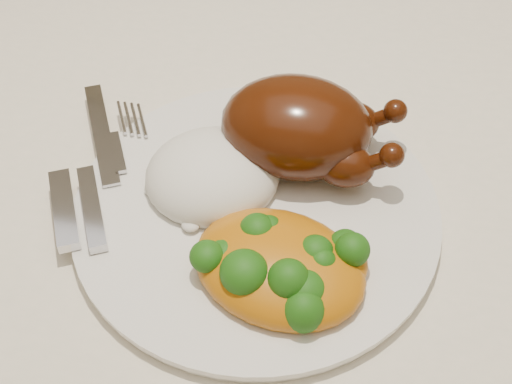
# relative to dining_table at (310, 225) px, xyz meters

# --- Properties ---
(dining_table) EXTENTS (1.60, 0.90, 0.76)m
(dining_table) POSITION_rel_dining_table_xyz_m (0.00, 0.00, 0.00)
(dining_table) COLOR brown
(dining_table) RESTS_ON floor
(tablecloth) EXTENTS (1.73, 1.03, 0.18)m
(tablecloth) POSITION_rel_dining_table_xyz_m (0.00, 0.00, 0.07)
(tablecloth) COLOR beige
(tablecloth) RESTS_ON dining_table
(dinner_plate) EXTENTS (0.32, 0.32, 0.01)m
(dinner_plate) POSITION_rel_dining_table_xyz_m (-0.04, -0.08, 0.11)
(dinner_plate) COLOR white
(dinner_plate) RESTS_ON tablecloth
(roast_chicken) EXTENTS (0.15, 0.10, 0.08)m
(roast_chicken) POSITION_rel_dining_table_xyz_m (-0.01, -0.02, 0.15)
(roast_chicken) COLOR #411606
(roast_chicken) RESTS_ON dinner_plate
(rice_mound) EXTENTS (0.14, 0.14, 0.06)m
(rice_mound) POSITION_rel_dining_table_xyz_m (-0.08, -0.06, 0.13)
(rice_mound) COLOR white
(rice_mound) RESTS_ON dinner_plate
(mac_and_cheese) EXTENTS (0.15, 0.13, 0.05)m
(mac_and_cheese) POSITION_rel_dining_table_xyz_m (-0.01, -0.14, 0.13)
(mac_and_cheese) COLOR orange
(mac_and_cheese) RESTS_ON dinner_plate
(cutlery) EXTENTS (0.08, 0.19, 0.01)m
(cutlery) POSITION_rel_dining_table_xyz_m (-0.18, -0.09, 0.12)
(cutlery) COLOR silver
(cutlery) RESTS_ON dinner_plate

